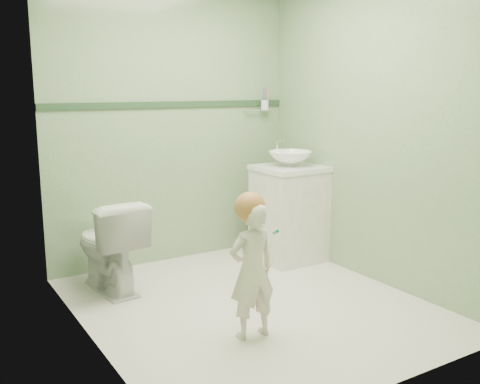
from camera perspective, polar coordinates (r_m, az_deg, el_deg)
ground at (r=3.89m, az=1.18°, el=-11.72°), size 2.50×2.50×0.00m
room_shell at (r=3.60m, az=1.26°, el=6.18°), size 2.50×2.54×2.40m
trim_stripe at (r=4.68m, az=-7.09°, el=9.06°), size 2.20×0.02×0.05m
vanity at (r=4.77m, az=5.14°, el=-2.39°), size 0.52×0.50×0.80m
counter at (r=4.69m, az=5.23°, el=2.48°), size 0.54×0.52×0.04m
basin at (r=4.68m, az=5.24°, el=3.50°), size 0.37×0.37×0.13m
faucet at (r=4.82m, az=3.94°, el=4.69°), size 0.03×0.13×0.18m
cup_holder at (r=5.07m, az=2.51°, el=9.03°), size 0.26×0.07×0.21m
toilet at (r=4.16m, az=-13.55°, el=-5.41°), size 0.45×0.72×0.70m
toddler at (r=3.29m, az=1.26°, el=-8.22°), size 0.31×0.21×0.84m
hair_cap at (r=3.21m, az=1.05°, el=-1.61°), size 0.19×0.19×0.19m
teal_toothbrush at (r=3.15m, az=3.61°, el=-4.12°), size 0.11×0.13×0.08m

